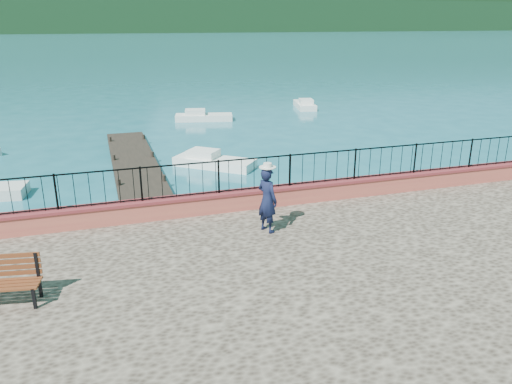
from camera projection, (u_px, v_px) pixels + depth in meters
ground at (271, 310)px, 11.87m from camera, size 2000.00×2000.00×0.00m
parapet at (229, 201)px, 14.71m from camera, size 28.00×0.46×0.58m
railing at (229, 176)px, 14.46m from camera, size 27.00×0.05×0.95m
dock at (138, 173)px, 22.03m from camera, size 2.00×16.00×0.30m
far_forest at (92, 16)px, 278.79m from camera, size 900.00×60.00×18.00m
companion_hill at (288, 26)px, 579.52m from camera, size 448.00×384.00×180.00m
person at (267, 200)px, 13.06m from camera, size 0.65×0.76×1.77m
hat at (268, 165)px, 12.76m from camera, size 0.44×0.44×0.12m
boat_1 at (214, 159)px, 23.35m from camera, size 3.76×3.46×0.80m
boat_4 at (204, 115)px, 34.24m from camera, size 4.06×2.13×0.80m
boat_5 at (305, 103)px, 39.13m from camera, size 2.06×3.67×0.80m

